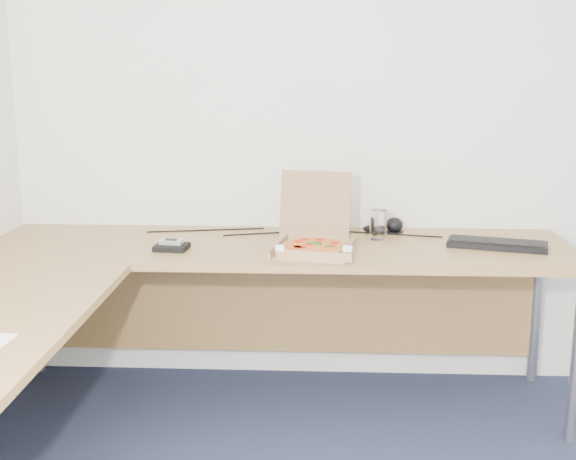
# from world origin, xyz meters

# --- Properties ---
(room_shell) EXTENTS (3.50, 3.50, 2.50)m
(room_shell) POSITION_xyz_m (0.00, 0.00, 1.25)
(room_shell) COLOR silver
(room_shell) RESTS_ON ground
(desk) EXTENTS (2.50, 2.20, 0.73)m
(desk) POSITION_xyz_m (-0.82, 0.97, 0.70)
(desk) COLOR #A47941
(desk) RESTS_ON ground
(pizza_box) EXTENTS (0.30, 0.35, 0.31)m
(pizza_box) POSITION_xyz_m (-0.34, 1.28, 0.77)
(pizza_box) COLOR #AD7F55
(pizza_box) RESTS_ON desk
(drinking_glass) EXTENTS (0.07, 0.07, 0.13)m
(drinking_glass) POSITION_xyz_m (-0.06, 1.51, 0.80)
(drinking_glass) COLOR silver
(drinking_glass) RESTS_ON desk
(keyboard) EXTENTS (0.43, 0.25, 0.03)m
(keyboard) POSITION_xyz_m (0.43, 1.39, 0.74)
(keyboard) COLOR black
(keyboard) RESTS_ON desk
(mouse) EXTENTS (0.11, 0.08, 0.04)m
(mouse) POSITION_xyz_m (-0.07, 1.64, 0.75)
(mouse) COLOR black
(mouse) RESTS_ON desk
(wallet) EXTENTS (0.14, 0.12, 0.02)m
(wallet) POSITION_xyz_m (-0.94, 1.28, 0.74)
(wallet) COLOR black
(wallet) RESTS_ON desk
(phone) EXTENTS (0.10, 0.06, 0.02)m
(phone) POSITION_xyz_m (-0.94, 1.29, 0.76)
(phone) COLOR #B2B5BA
(phone) RESTS_ON wallet
(dome_speaker) EXTENTS (0.09, 0.09, 0.07)m
(dome_speaker) POSITION_xyz_m (0.02, 1.66, 0.77)
(dome_speaker) COLOR black
(dome_speaker) RESTS_ON desk
(cable_bundle) EXTENTS (0.64, 0.13, 0.01)m
(cable_bundle) POSITION_xyz_m (-0.47, 1.62, 0.73)
(cable_bundle) COLOR black
(cable_bundle) RESTS_ON desk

